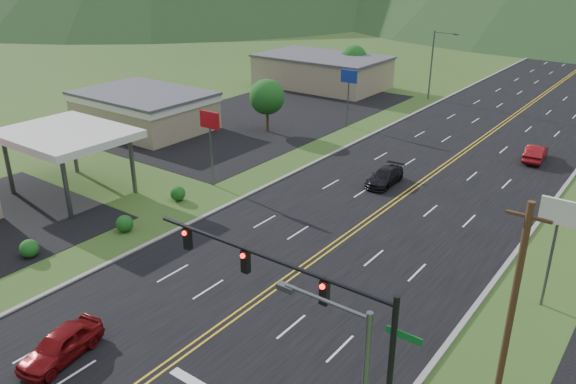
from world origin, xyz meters
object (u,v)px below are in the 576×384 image
Objects in this scene: streetlight_west at (434,60)px; gas_canopy at (66,136)px; car_red_far at (536,153)px; traffic_signal at (303,298)px; car_dark_mid at (385,177)px; car_red_near at (61,346)px.

gas_canopy is (-10.32, -48.00, -0.31)m from streetlight_west.
car_red_far is (28.32, 30.60, -4.11)m from gas_canopy.
streetlight_west is 25.42m from car_red_far.
traffic_signal reaches higher than car_red_far.
traffic_signal reaches higher than car_dark_mid.
traffic_signal is at bearing -72.03° from streetlight_west.
streetlight_west is 1.94× the size of car_dark_mid.
car_red_near is at bearing -95.93° from car_dark_mid.
streetlight_west is 49.10m from gas_canopy.
streetlight_west is at bearing 77.87° from gas_canopy.
streetlight_west is at bearing 107.97° from traffic_signal.
car_red_far is (-0.16, 38.60, -4.57)m from traffic_signal.
gas_canopy is at bearing -141.41° from car_dark_mid.
streetlight_west reaches higher than car_dark_mid.
gas_canopy is at bearing -102.13° from streetlight_west.
streetlight_west reaches higher than traffic_signal.
car_red_far is (10.76, 43.16, 0.01)m from car_red_near.
gas_canopy is 2.15× the size of car_dark_mid.
car_red_near is (-10.93, -4.56, -4.58)m from traffic_signal.
car_dark_mid is at bearing 109.68° from traffic_signal.
traffic_signal is 1.31× the size of gas_canopy.
car_red_near reaches higher than car_dark_mid.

